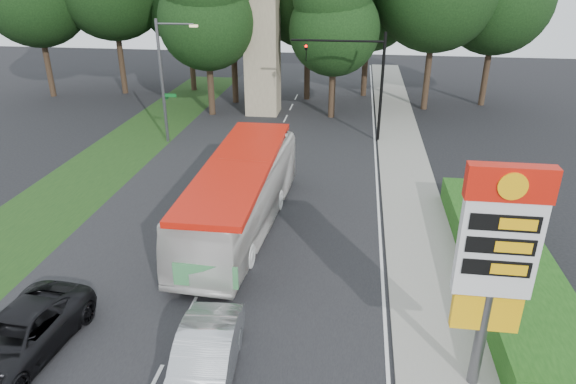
# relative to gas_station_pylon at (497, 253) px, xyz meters

# --- Properties ---
(road_surface) EXTENTS (14.00, 80.00, 0.02)m
(road_surface) POSITION_rel_gas_station_pylon_xyz_m (-9.20, 10.01, -4.44)
(road_surface) COLOR black
(road_surface) RESTS_ON ground
(sidewalk_right) EXTENTS (3.00, 80.00, 0.12)m
(sidewalk_right) POSITION_rel_gas_station_pylon_xyz_m (-0.70, 10.01, -4.39)
(sidewalk_right) COLOR gray
(sidewalk_right) RESTS_ON ground
(grass_verge_left) EXTENTS (5.00, 50.00, 0.02)m
(grass_verge_left) POSITION_rel_gas_station_pylon_xyz_m (-18.70, 16.01, -4.44)
(grass_verge_left) COLOR #193814
(grass_verge_left) RESTS_ON ground
(hedge) EXTENTS (3.00, 14.00, 1.20)m
(hedge) POSITION_rel_gas_station_pylon_xyz_m (2.30, 6.01, -3.85)
(hedge) COLOR #194713
(hedge) RESTS_ON ground
(gas_station_pylon) EXTENTS (2.10, 0.45, 6.85)m
(gas_station_pylon) POSITION_rel_gas_station_pylon_xyz_m (0.00, 0.00, 0.00)
(gas_station_pylon) COLOR #59595E
(gas_station_pylon) RESTS_ON ground
(traffic_signal_mast) EXTENTS (6.10, 0.35, 7.20)m
(traffic_signal_mast) POSITION_rel_gas_station_pylon_xyz_m (-3.52, 22.00, 0.22)
(traffic_signal_mast) COLOR black
(traffic_signal_mast) RESTS_ON ground
(streetlight_signs) EXTENTS (2.75, 0.98, 8.00)m
(streetlight_signs) POSITION_rel_gas_station_pylon_xyz_m (-16.19, 20.01, -0.01)
(streetlight_signs) COLOR #59595E
(streetlight_signs) RESTS_ON ground
(monument) EXTENTS (3.00, 3.00, 10.05)m
(monument) POSITION_rel_gas_station_pylon_xyz_m (-11.20, 28.01, 0.66)
(monument) COLOR gray
(monument) RESTS_ON ground
(tree_monument_right) EXTENTS (6.72, 6.72, 13.20)m
(tree_monument_right) POSITION_rel_gas_station_pylon_xyz_m (-5.70, 27.51, 3.56)
(tree_monument_right) COLOR #2D2116
(tree_monument_right) RESTS_ON ground
(transit_bus) EXTENTS (3.56, 11.95, 3.28)m
(transit_bus) POSITION_rel_gas_station_pylon_xyz_m (-8.70, 8.48, -2.81)
(transit_bus) COLOR white
(transit_bus) RESTS_ON ground
(sedan_silver) EXTENTS (2.01, 4.86, 1.56)m
(sedan_silver) POSITION_rel_gas_station_pylon_xyz_m (-7.70, -0.94, -3.67)
(sedan_silver) COLOR #B4B8BD
(sedan_silver) RESTS_ON ground
(suv_charcoal) EXTENTS (2.89, 5.50, 1.47)m
(suv_charcoal) POSITION_rel_gas_station_pylon_xyz_m (-13.69, -0.64, -3.71)
(suv_charcoal) COLOR black
(suv_charcoal) RESTS_ON ground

